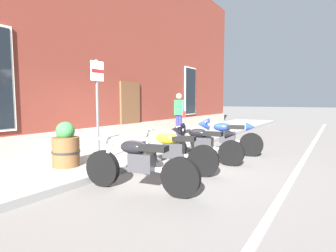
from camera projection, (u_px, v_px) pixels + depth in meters
ground_plane at (154, 163)px, 6.96m from camera, size 140.00×140.00×0.00m
sidewalk at (112, 154)px, 7.72m from camera, size 31.05×2.91×0.14m
lane_stripe at (290, 182)px, 5.26m from camera, size 31.05×0.12×0.01m
brick_pub_facade at (17, 38)px, 9.79m from camera, size 25.05×6.32×7.66m
motorcycle_black_naked at (138, 164)px, 4.71m from camera, size 0.65×2.19×0.96m
motorcycle_yellow_naked at (171, 152)px, 5.88m from camera, size 0.71×2.03×0.96m
motorcycle_black_sport at (199, 141)px, 6.95m from camera, size 0.62×2.13×1.00m
motorcycle_blue_sport at (223, 135)px, 7.98m from camera, size 0.72×2.08×1.06m
pedestrian_striped_shirt at (179, 112)px, 11.07m from camera, size 0.36×0.63×1.74m
parking_sign at (97, 97)px, 6.20m from camera, size 0.36×0.07×2.36m
barrel_planter at (66, 147)px, 5.96m from camera, size 0.61×0.61×0.98m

